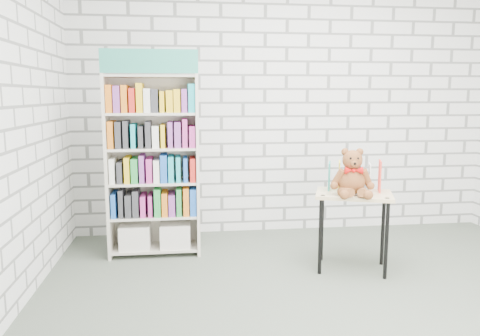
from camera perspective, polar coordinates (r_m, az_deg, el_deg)
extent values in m
plane|color=#495245|center=(3.49, 12.81, -16.44)|extent=(4.50, 4.50, 0.00)
cube|color=silver|center=(5.08, 5.63, 7.93)|extent=(4.50, 0.02, 2.80)
cube|color=beige|center=(4.41, -15.75, 0.10)|extent=(0.03, 0.32, 1.67)
cube|color=beige|center=(4.36, -5.22, 0.30)|extent=(0.03, 0.32, 1.67)
cube|color=beige|center=(4.51, -10.40, 0.49)|extent=(0.83, 0.02, 1.67)
cube|color=teal|center=(4.17, -11.01, 12.68)|extent=(0.83, 0.02, 0.20)
cube|color=beige|center=(4.55, -10.23, -9.54)|extent=(0.78, 0.30, 0.02)
cube|color=beige|center=(4.46, -10.35, -5.69)|extent=(0.78, 0.30, 0.02)
cube|color=beige|center=(4.39, -10.46, -1.71)|extent=(0.78, 0.30, 0.02)
cube|color=beige|center=(4.34, -10.58, 2.38)|extent=(0.78, 0.30, 0.02)
cube|color=beige|center=(4.32, -10.70, 6.53)|extent=(0.78, 0.30, 0.02)
cube|color=beige|center=(4.32, -10.82, 10.95)|extent=(0.78, 0.30, 0.02)
cube|color=silver|center=(4.52, -12.64, -8.07)|extent=(0.28, 0.26, 0.22)
cube|color=silver|center=(4.50, -7.90, -8.02)|extent=(0.28, 0.26, 0.22)
cube|color=#BF338C|center=(4.42, -10.40, -4.18)|extent=(0.78, 0.26, 0.22)
cube|color=#19A5B2|center=(4.36, -10.51, -0.15)|extent=(0.78, 0.26, 0.22)
cube|color=white|center=(4.32, -10.63, 3.98)|extent=(0.78, 0.26, 0.22)
cube|color=purple|center=(4.31, -10.75, 8.15)|extent=(0.78, 0.26, 0.22)
cube|color=tan|center=(4.05, 13.71, -3.15)|extent=(0.73, 0.61, 0.03)
cylinder|color=black|center=(3.97, 9.76, -8.25)|extent=(0.03, 0.03, 0.64)
cylinder|color=black|center=(4.29, 9.95, -6.95)|extent=(0.03, 0.03, 0.64)
cylinder|color=black|center=(3.99, 17.42, -8.46)|extent=(0.03, 0.03, 0.64)
cylinder|color=black|center=(4.31, 17.02, -7.15)|extent=(0.03, 0.03, 0.64)
cylinder|color=black|center=(3.89, 10.04, -3.34)|extent=(0.04, 0.04, 0.01)
cylinder|color=black|center=(3.91, 17.50, -3.57)|extent=(0.04, 0.04, 0.01)
cube|color=teal|center=(4.12, 10.83, -0.81)|extent=(0.08, 0.19, 0.26)
cube|color=yellow|center=(4.12, 12.00, -0.85)|extent=(0.08, 0.19, 0.26)
cube|color=orange|center=(4.12, 13.17, -0.89)|extent=(0.08, 0.19, 0.26)
cube|color=black|center=(4.12, 14.34, -0.93)|extent=(0.08, 0.19, 0.26)
cube|color=white|center=(4.12, 15.50, -0.96)|extent=(0.08, 0.19, 0.26)
cube|color=red|center=(4.13, 16.67, -1.00)|extent=(0.08, 0.19, 0.26)
ellipsoid|color=brown|center=(3.95, 13.44, -1.54)|extent=(0.23, 0.19, 0.23)
sphere|color=brown|center=(3.91, 13.55, 0.95)|extent=(0.16, 0.16, 0.16)
sphere|color=brown|center=(3.91, 12.68, 1.94)|extent=(0.06, 0.06, 0.06)
sphere|color=brown|center=(3.93, 14.39, 1.92)|extent=(0.06, 0.06, 0.06)
sphere|color=brown|center=(3.85, 13.73, 0.50)|extent=(0.07, 0.07, 0.07)
sphere|color=black|center=(3.84, 13.35, 1.14)|extent=(0.02, 0.02, 0.02)
sphere|color=black|center=(3.85, 14.17, 1.14)|extent=(0.02, 0.02, 0.02)
sphere|color=black|center=(3.82, 13.83, 0.52)|extent=(0.02, 0.02, 0.02)
cylinder|color=brown|center=(3.90, 11.88, -1.12)|extent=(0.12, 0.11, 0.16)
cylinder|color=brown|center=(3.94, 15.15, -1.13)|extent=(0.12, 0.09, 0.16)
sphere|color=brown|center=(3.89, 11.42, -2.11)|extent=(0.07, 0.07, 0.07)
sphere|color=brown|center=(3.95, 15.62, -2.10)|extent=(0.07, 0.07, 0.07)
cylinder|color=brown|center=(3.84, 12.79, -2.88)|extent=(0.10, 0.18, 0.09)
cylinder|color=brown|center=(3.86, 14.69, -2.87)|extent=(0.14, 0.18, 0.09)
sphere|color=brown|center=(3.76, 12.60, -3.20)|extent=(0.08, 0.08, 0.08)
sphere|color=brown|center=(3.80, 15.35, -3.18)|extent=(0.08, 0.08, 0.08)
cone|color=red|center=(3.86, 13.14, -0.29)|extent=(0.07, 0.07, 0.06)
cone|color=red|center=(3.87, 14.25, -0.29)|extent=(0.07, 0.07, 0.06)
sphere|color=red|center=(3.86, 13.70, -0.30)|extent=(0.03, 0.03, 0.03)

